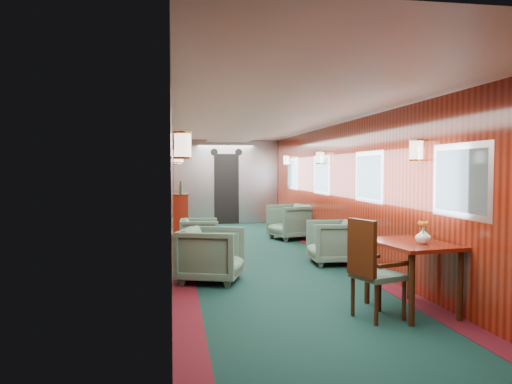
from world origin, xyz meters
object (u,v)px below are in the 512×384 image
armchair_right_far (291,222)px  dining_table (411,253)px  armchair_left_far (199,236)px  side_chair (371,265)px  credenza (180,214)px  armchair_right_near (333,242)px  armchair_left_near (212,255)px

armchair_right_far → dining_table: bearing=-16.6°
armchair_left_far → armchair_right_far: armchair_right_far is taller
side_chair → credenza: credenza is taller
dining_table → armchair_right_near: 2.81m
dining_table → credenza: (-2.42, 6.68, -0.14)m
armchair_left_far → armchair_right_near: (2.13, -1.45, 0.04)m
dining_table → armchair_right_far: armchair_right_far is taller
armchair_left_far → armchair_right_near: 2.58m
armchair_right_far → credenza: bearing=-127.5°
dining_table → armchair_left_near: size_ratio=1.34×
side_chair → credenza: size_ratio=0.82×
armchair_left_near → armchair_right_far: size_ratio=0.97×
dining_table → side_chair: side_chair is taller
armchair_left_near → armchair_left_far: (-0.05, 2.43, -0.06)m
credenza → armchair_left_near: credenza is taller
dining_table → armchair_left_near: 2.76m
dining_table → armchair_left_far: size_ratio=1.57×
armchair_right_near → armchair_right_far: (-0.02, 2.95, 0.03)m
side_chair → armchair_right_far: (0.56, 5.95, -0.18)m
armchair_right_near → armchair_right_far: armchair_right_far is taller
side_chair → armchair_right_near: size_ratio=1.33×
armchair_left_far → armchair_right_far: 2.59m
armchair_left_near → side_chair: bearing=-124.4°
credenza → armchair_right_near: bearing=-57.7°
credenza → armchair_left_near: (0.37, -4.86, -0.13)m
dining_table → side_chair: size_ratio=1.05×
armchair_right_far → armchair_left_far: bearing=-71.1°
armchair_left_near → armchair_right_near: size_ratio=1.05×
credenza → armchair_right_far: size_ratio=1.49×
side_chair → armchair_left_near: size_ratio=1.27×
armchair_left_near → armchair_right_near: armchair_left_near is taller
side_chair → armchair_right_near: side_chair is taller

